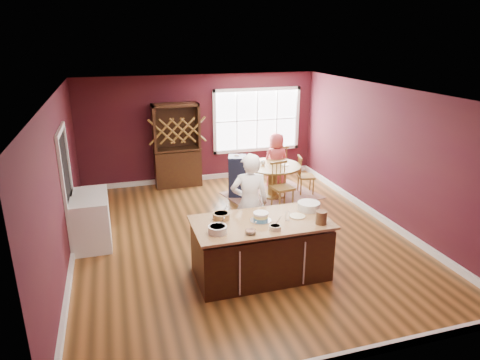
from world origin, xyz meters
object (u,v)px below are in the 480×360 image
(chair_south, at_px, (283,186))
(toddler, at_px, (237,161))
(chair_east, at_px, (306,175))
(high_chair, at_px, (237,175))
(kitchen_island, at_px, (261,249))
(dining_table, at_px, (273,174))
(seated_woman, at_px, (276,161))
(dryer, at_px, (92,212))
(layer_cake, at_px, (261,217))
(washer, at_px, (91,225))
(chair_north, at_px, (277,165))
(baker, at_px, (250,204))
(hutch, at_px, (177,146))

(chair_south, distance_m, toddler, 1.35)
(chair_east, relative_size, high_chair, 0.92)
(kitchen_island, bearing_deg, dining_table, 66.14)
(high_chair, bearing_deg, dining_table, 0.00)
(seated_woman, xyz_separation_m, dryer, (-4.28, -1.47, -0.25))
(dining_table, distance_m, seated_woman, 0.63)
(layer_cake, height_order, chair_east, layer_cake)
(washer, bearing_deg, toddler, 30.68)
(chair_south, xyz_separation_m, chair_north, (0.45, 1.48, 0.01))
(toddler, xyz_separation_m, dryer, (-3.24, -1.28, -0.37))
(baker, distance_m, seated_woman, 3.40)
(hutch, xyz_separation_m, washer, (-1.99, -2.94, -0.57))
(kitchen_island, xyz_separation_m, hutch, (-0.57, 4.60, 0.59))
(baker, xyz_separation_m, layer_cake, (-0.07, -0.78, 0.10))
(chair_north, bearing_deg, high_chair, 12.86)
(dining_table, height_order, washer, washer)
(chair_east, height_order, high_chair, high_chair)
(baker, xyz_separation_m, chair_east, (2.18, 2.37, -0.43))
(dining_table, xyz_separation_m, chair_south, (-0.06, -0.78, -0.02))
(chair_north, xyz_separation_m, washer, (-4.37, -2.28, -0.07))
(washer, bearing_deg, kitchen_island, -33.00)
(toddler, bearing_deg, kitchen_island, -100.74)
(layer_cake, xyz_separation_m, dryer, (-2.56, 2.28, -0.55))
(dryer, bearing_deg, high_chair, 20.22)
(chair_south, distance_m, seated_woman, 1.37)
(chair_north, bearing_deg, chair_south, 64.76)
(layer_cake, bearing_deg, baker, 84.58)
(dryer, bearing_deg, baker, -29.71)
(kitchen_island, bearing_deg, seated_woman, 65.51)
(chair_north, distance_m, high_chair, 1.25)
(kitchen_island, xyz_separation_m, layer_cake, (-0.00, 0.02, 0.55))
(toddler, distance_m, washer, 3.78)
(kitchen_island, xyz_separation_m, chair_east, (2.26, 3.17, 0.02))
(chair_south, distance_m, chair_north, 1.55)
(dining_table, distance_m, chair_south, 0.78)
(chair_south, xyz_separation_m, hutch, (-1.94, 2.15, 0.51))
(high_chair, distance_m, toddler, 0.33)
(kitchen_island, height_order, baker, baker)
(chair_east, height_order, dryer, chair_east)
(hutch, bearing_deg, baker, -80.37)
(high_chair, relative_size, hutch, 0.49)
(dining_table, bearing_deg, chair_east, -4.55)
(high_chair, xyz_separation_m, hutch, (-1.22, 1.12, 0.53))
(dryer, bearing_deg, kitchen_island, -41.98)
(washer, bearing_deg, seated_woman, 26.27)
(kitchen_island, relative_size, high_chair, 2.09)
(kitchen_island, xyz_separation_m, chair_north, (1.81, 3.94, 0.08))
(chair_north, relative_size, washer, 1.15)
(baker, bearing_deg, layer_cake, 95.23)
(baker, relative_size, high_chair, 1.77)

